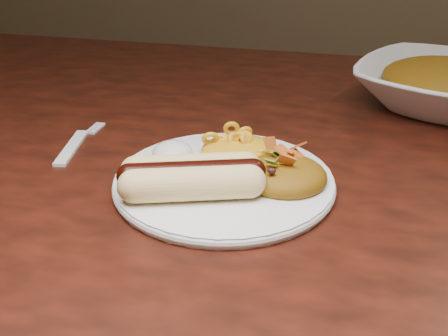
% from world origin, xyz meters
% --- Properties ---
extents(table, '(1.60, 0.90, 0.75)m').
position_xyz_m(table, '(0.00, 0.00, 0.66)').
color(table, '#49150B').
rests_on(table, floor).
extents(plate, '(0.31, 0.31, 0.01)m').
position_xyz_m(plate, '(-0.03, -0.13, 0.76)').
color(plate, white).
rests_on(plate, table).
extents(hotdog, '(0.13, 0.10, 0.03)m').
position_xyz_m(hotdog, '(-0.05, -0.17, 0.78)').
color(hotdog, '#FFDF90').
rests_on(hotdog, plate).
extents(mac_and_cheese, '(0.10, 0.09, 0.04)m').
position_xyz_m(mac_and_cheese, '(-0.02, -0.08, 0.78)').
color(mac_and_cheese, yellow).
rests_on(mac_and_cheese, plate).
extents(sour_cream, '(0.06, 0.06, 0.03)m').
position_xyz_m(sour_cream, '(-0.10, -0.11, 0.78)').
color(sour_cream, silver).
rests_on(sour_cream, plate).
extents(taco_salad, '(0.09, 0.09, 0.04)m').
position_xyz_m(taco_salad, '(0.04, -0.13, 0.78)').
color(taco_salad, '#AD2802').
rests_on(taco_salad, plate).
extents(fork, '(0.05, 0.14, 0.00)m').
position_xyz_m(fork, '(-0.24, -0.09, 0.75)').
color(fork, silver).
rests_on(fork, table).
extents(serving_bowl, '(0.33, 0.33, 0.06)m').
position_xyz_m(serving_bowl, '(0.23, 0.18, 0.78)').
color(serving_bowl, silver).
rests_on(serving_bowl, table).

